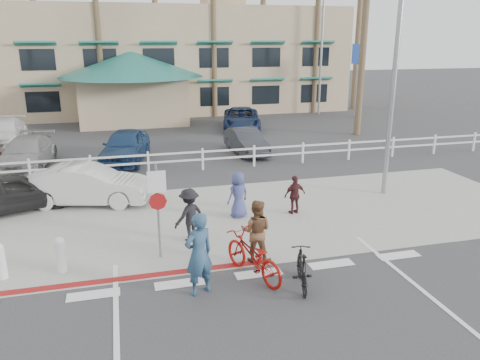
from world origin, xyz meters
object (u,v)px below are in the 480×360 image
object	(u,v)px
sign_post	(158,207)
bike_red	(253,256)
car_red_compact	(12,192)
car_white_sedan	(87,185)
bike_black	(302,269)

from	to	relation	value
sign_post	bike_red	world-z (taller)	sign_post
bike_red	car_red_compact	xyz separation A→B (m)	(-6.65, 6.59, 0.12)
car_white_sedan	car_red_compact	xyz separation A→B (m)	(-2.46, -0.06, -0.03)
sign_post	bike_black	distance (m)	4.08
bike_black	car_red_compact	size ratio (longest dim) A/B	0.40
bike_red	sign_post	bearing A→B (deg)	-59.92
bike_red	car_red_compact	size ratio (longest dim) A/B	0.53
car_white_sedan	sign_post	bearing A→B (deg)	-143.56
bike_red	car_red_compact	distance (m)	9.36
car_red_compact	bike_red	bearing A→B (deg)	-154.91
sign_post	bike_red	bearing A→B (deg)	-38.83
sign_post	car_white_sedan	size ratio (longest dim) A/B	0.67
car_red_compact	car_white_sedan	bearing A→B (deg)	-108.79
sign_post	car_white_sedan	bearing A→B (deg)	112.74
bike_black	sign_post	bearing A→B (deg)	-23.74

